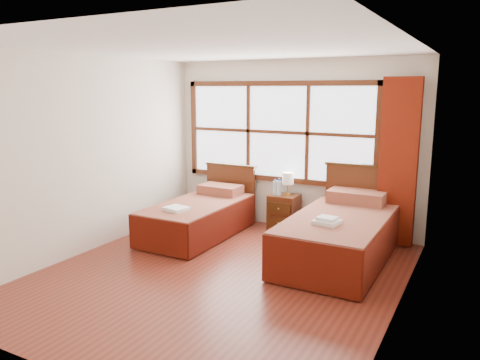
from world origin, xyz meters
The scene contains 15 objects.
floor centered at (0.00, 0.00, 0.00)m, with size 4.50×4.50×0.00m, color maroon.
ceiling centered at (0.00, 0.00, 2.60)m, with size 4.50×4.50×0.00m, color white.
wall_back centered at (0.00, 2.25, 1.30)m, with size 4.00×4.00×0.00m, color silver.
wall_left centered at (-2.00, 0.00, 1.30)m, with size 4.50×4.50×0.00m, color silver.
wall_right centered at (2.00, 0.00, 1.30)m, with size 4.50×4.50×0.00m, color silver.
window centered at (-0.25, 2.21, 1.50)m, with size 3.16×0.06×1.56m.
curtain centered at (1.60, 2.11, 1.17)m, with size 0.50×0.16×2.30m, color maroon.
bed_left centered at (-1.05, 1.20, 0.29)m, with size 0.98×2.00×0.95m.
bed_right centered at (1.11, 1.20, 0.34)m, with size 1.13×2.20×1.11m.
nightstand centered at (-0.03, 1.99, 0.28)m, with size 0.42×0.42×0.57m.
towels_left centered at (-1.07, 0.64, 0.53)m, with size 0.34×0.31×0.05m.
towels_right centered at (1.06, 0.71, 0.63)m, with size 0.32×0.29×0.09m.
lamp centered at (0.01, 2.04, 0.81)m, with size 0.18×0.18×0.34m.
bottle_near centered at (-0.16, 1.96, 0.67)m, with size 0.06×0.06×0.24m.
bottle_far centered at (-0.09, 1.95, 0.68)m, with size 0.07×0.07×0.25m.
Camera 1 is at (2.67, -4.47, 2.16)m, focal length 35.00 mm.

